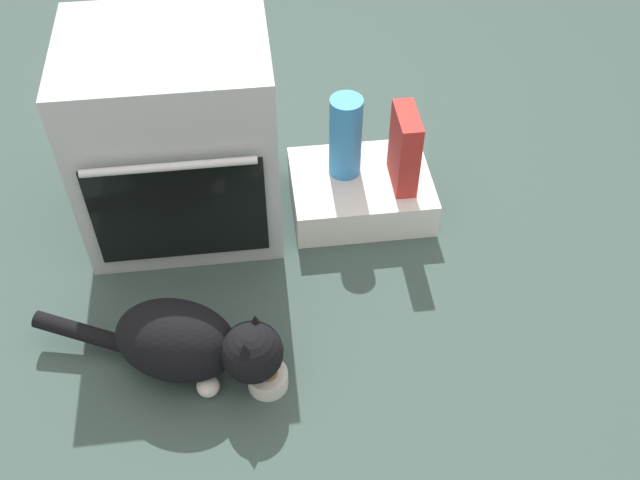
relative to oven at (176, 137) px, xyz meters
name	(u,v)px	position (x,y,z in m)	size (l,w,h in m)	color
ground	(214,311)	(0.07, -0.45, -0.35)	(8.00, 8.00, 0.00)	#384C47
oven	(176,137)	(0.00, 0.00, 0.00)	(0.62, 0.56, 0.69)	#B7BABF
pantry_cabinet	(361,191)	(0.60, -0.03, -0.28)	(0.48, 0.37, 0.14)	white
food_bowl	(268,378)	(0.22, -0.73, -0.31)	(0.12, 0.12, 0.08)	white
cat	(191,343)	(0.02, -0.66, -0.21)	(0.73, 0.35, 0.26)	black
water_bottle	(345,137)	(0.55, 0.01, -0.06)	(0.11, 0.11, 0.30)	#388CD1
cereal_box	(405,149)	(0.74, -0.07, -0.07)	(0.07, 0.18, 0.28)	#B72D28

